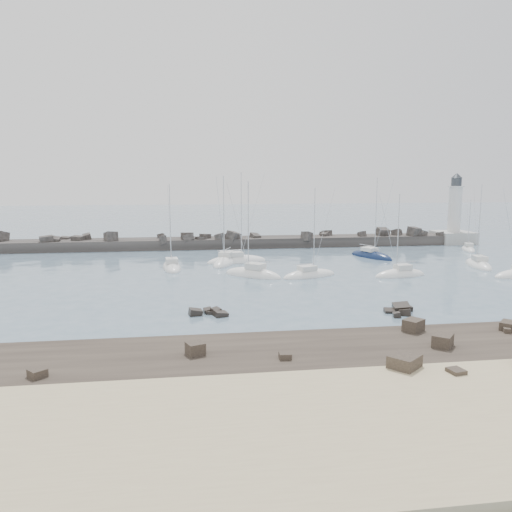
# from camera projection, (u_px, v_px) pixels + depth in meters

# --- Properties ---
(ground) EXTENTS (400.00, 400.00, 0.00)m
(ground) POSITION_uv_depth(u_px,v_px,m) (242.00, 292.00, 56.52)
(ground) COLOR slate
(ground) RESTS_ON ground
(sand_strip) EXTENTS (140.00, 14.00, 1.00)m
(sand_strip) POSITION_uv_depth(u_px,v_px,m) (314.00, 433.00, 25.21)
(sand_strip) COLOR #C9B78B
(sand_strip) RESTS_ON ground
(rock_shelf) EXTENTS (140.00, 12.08, 1.86)m
(rock_shelf) POSITION_uv_depth(u_px,v_px,m) (281.00, 361.00, 35.02)
(rock_shelf) COLOR #2D251F
(rock_shelf) RESTS_ON ground
(rock_cluster_near) EXTENTS (3.81, 2.55, 1.27)m
(rock_cluster_near) POSITION_uv_depth(u_px,v_px,m) (212.00, 314.00, 47.11)
(rock_cluster_near) COLOR black
(rock_cluster_near) RESTS_ON ground
(rock_cluster_far) EXTENTS (3.26, 3.39, 1.45)m
(rock_cluster_far) POSITION_uv_depth(u_px,v_px,m) (402.00, 311.00, 48.06)
(rock_cluster_far) COLOR black
(rock_cluster_far) RESTS_ON ground
(breakwater) EXTENTS (115.00, 6.90, 5.11)m
(breakwater) POSITION_uv_depth(u_px,v_px,m) (180.00, 246.00, 92.59)
(breakwater) COLOR #2F2B29
(breakwater) RESTS_ON ground
(lighthouse) EXTENTS (7.00, 7.00, 14.60)m
(lighthouse) POSITION_uv_depth(u_px,v_px,m) (454.00, 228.00, 99.77)
(lighthouse) COLOR #A4A5A0
(lighthouse) RESTS_ON ground
(sailboat_3) EXTENTS (3.39, 8.38, 12.94)m
(sailboat_3) POSITION_uv_depth(u_px,v_px,m) (172.00, 268.00, 71.34)
(sailboat_3) COLOR white
(sailboat_3) RESTS_ON ground
(sailboat_4) EXTENTS (9.85, 4.76, 14.82)m
(sailboat_4) POSITION_uv_depth(u_px,v_px,m) (237.00, 261.00, 76.84)
(sailboat_4) COLOR white
(sailboat_4) RESTS_ON ground
(sailboat_5) EXTENTS (8.21, 7.34, 13.49)m
(sailboat_5) POSITION_uv_depth(u_px,v_px,m) (253.00, 275.00, 65.86)
(sailboat_5) COLOR white
(sailboat_5) RESTS_ON ground
(sailboat_6) EXTENTS (5.77, 9.42, 14.31)m
(sailboat_6) POSITION_uv_depth(u_px,v_px,m) (226.00, 263.00, 75.72)
(sailboat_6) COLOR white
(sailboat_6) RESTS_ON ground
(sailboat_7) EXTENTS (8.29, 4.99, 12.51)m
(sailboat_7) POSITION_uv_depth(u_px,v_px,m) (309.00, 276.00, 65.54)
(sailboat_7) COLOR white
(sailboat_7) RESTS_ON ground
(sailboat_8) EXTENTS (6.03, 9.23, 13.93)m
(sailboat_8) POSITION_uv_depth(u_px,v_px,m) (371.00, 256.00, 81.82)
(sailboat_8) COLOR #0F1E41
(sailboat_8) RESTS_ON ground
(sailboat_9) EXTENTS (7.64, 3.47, 11.77)m
(sailboat_9) POSITION_uv_depth(u_px,v_px,m) (400.00, 275.00, 65.81)
(sailboat_9) COLOR white
(sailboat_9) RESTS_ON ground
(sailboat_10) EXTENTS (4.19, 8.53, 13.00)m
(sailboat_10) POSITION_uv_depth(u_px,v_px,m) (478.00, 265.00, 73.24)
(sailboat_10) COLOR white
(sailboat_10) RESTS_ON ground
(sailboat_12) EXTENTS (3.78, 6.49, 9.97)m
(sailboat_12) POSITION_uv_depth(u_px,v_px,m) (468.00, 250.00, 89.49)
(sailboat_12) COLOR white
(sailboat_12) RESTS_ON ground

